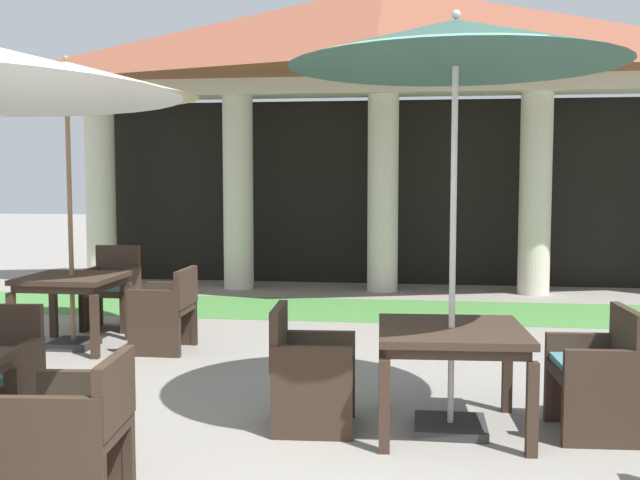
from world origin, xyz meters
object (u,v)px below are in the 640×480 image
Objects in this scene: patio_chair_near_foreground_west at (310,371)px; patio_chair_mid_right_east at (76,433)px; patio_umbrella_mid_left at (66,81)px; patio_umbrella_near_foreground at (456,47)px; patio_chair_near_foreground_east at (596,375)px; patio_chair_mid_left_east at (167,310)px; patio_table_near_foreground at (451,341)px; patio_table_mid_left at (72,285)px; patio_chair_mid_left_north at (112,291)px.

patio_chair_near_foreground_west is 1.76m from patio_chair_mid_right_east.
patio_umbrella_near_foreground is at bearing -29.04° from patio_umbrella_mid_left.
patio_chair_near_foreground_west is 0.98× the size of patio_chair_near_foreground_east.
patio_chair_mid_left_east is at bearing 58.20° from patio_chair_near_foreground_east.
patio_umbrella_mid_left is at bearing 150.96° from patio_table_near_foreground.
patio_table_near_foreground is at bearing -29.04° from patio_table_mid_left.
patio_umbrella_mid_left reaches higher than patio_table_near_foreground.
patio_chair_mid_left_east is (-3.69, 2.01, -0.00)m from patio_chair_near_foreground_east.
patio_umbrella_mid_left reaches higher than patio_chair_mid_right_east.
patio_chair_near_foreground_east is 5.57m from patio_chair_mid_left_north.
patio_umbrella_near_foreground is 2.38m from patio_chair_near_foreground_east.
patio_chair_near_foreground_east reaches higher than patio_table_mid_left.
patio_table_mid_left is at bearing 63.56° from patio_chair_near_foreground_east.
patio_table_mid_left is (-3.72, 2.06, 0.01)m from patio_table_near_foreground.
patio_table_near_foreground is 1.96m from patio_umbrella_near_foreground.
patio_chair_mid_left_north is at bearing 44.89° from patio_chair_mid_left_east.
patio_table_mid_left is (-4.69, 2.01, 0.23)m from patio_chair_near_foreground_east.
patio_table_mid_left is 1.02m from patio_chair_mid_left_east.
patio_table_near_foreground is 1.22× the size of patio_chair_near_foreground_west.
patio_chair_near_foreground_west reaches higher than patio_table_near_foreground.
patio_chair_near_foreground_west is at bearing -41.30° from patio_chair_mid_right_east.
patio_chair_mid_right_east is at bearing -168.45° from patio_chair_mid_left_east.
patio_chair_mid_left_north is (-2.75, 3.11, 0.04)m from patio_chair_near_foreground_west.
patio_umbrella_mid_left reaches higher than patio_chair_mid_left_north.
patio_chair_mid_left_east is (-2.73, 2.07, -0.21)m from patio_table_near_foreground.
patio_table_near_foreground is 1.00m from patio_chair_near_foreground_west.
patio_umbrella_mid_left is (-3.72, 2.06, 0.10)m from patio_umbrella_near_foreground.
patio_umbrella_near_foreground is 5.28m from patio_chair_mid_left_north.
patio_chair_mid_left_north is (-4.69, 3.01, 0.02)m from patio_chair_near_foreground_east.
patio_chair_near_foreground_east is at bearing 90.00° from patio_chair_near_foreground_west.
patio_table_mid_left is 3.95m from patio_chair_mid_right_east.
patio_table_near_foreground is at bearing -58.92° from patio_chair_mid_right_east.
patio_chair_mid_right_east is (1.72, -3.54, -2.29)m from patio_umbrella_mid_left.
patio_umbrella_near_foreground is 3.27× the size of patio_chair_near_foreground_east.
patio_table_near_foreground is 0.37× the size of patio_umbrella_near_foreground.
patio_umbrella_mid_left reaches higher than patio_chair_near_foreground_west.
patio_umbrella_near_foreground reaches higher than patio_chair_near_foreground_east.
patio_chair_near_foreground_east is 5.10m from patio_table_mid_left.
patio_chair_mid_left_east is at bearing 142.85° from patio_table_near_foreground.
patio_umbrella_mid_left is 3.54× the size of patio_chair_mid_left_east.
patio_chair_mid_right_east is at bearing -64.09° from patio_umbrella_mid_left.
patio_chair_near_foreground_east is 1.04× the size of patio_chair_mid_left_east.
patio_umbrella_mid_left is at bearing 63.56° from patio_chair_near_foreground_east.
patio_chair_mid_right_east is (-2.96, -1.53, -0.02)m from patio_chair_near_foreground_east.
patio_umbrella_mid_left is (-0.00, 0.00, 2.05)m from patio_table_mid_left.
patio_umbrella_near_foreground is 3.01× the size of patio_chair_mid_left_north.
patio_chair_mid_left_north reaches higher than patio_table_near_foreground.
patio_umbrella_near_foreground reaches higher than patio_table_mid_left.
patio_umbrella_near_foreground is at bearing -58.92° from patio_chair_mid_right_east.
patio_chair_mid_left_east reaches higher than patio_table_near_foreground.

